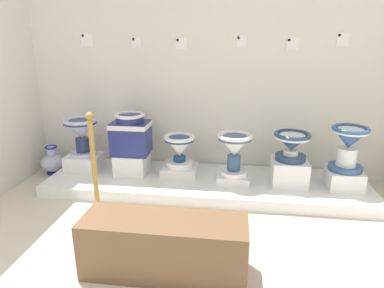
{
  "coord_description": "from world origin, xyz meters",
  "views": [
    {
      "loc": [
        2.33,
        -0.87,
        1.52
      ],
      "look_at": [
        1.89,
        2.34,
        0.49
      ],
      "focal_mm": 31.13,
      "sensor_mm": 36.0,
      "label": 1
    }
  ],
  "objects_px": {
    "antique_toilet_broad_patterned": "(179,147)",
    "plinth_block_leftmost": "(289,172)",
    "info_placard_fifth": "(293,44)",
    "plinth_block_rightmost": "(133,163)",
    "plinth_block_tall_cobalt": "(343,178)",
    "plinth_block_broad_patterned": "(180,170)",
    "antique_toilet_central_ornate": "(234,148)",
    "info_placard_third": "(181,43)",
    "decorative_vase_companion": "(53,162)",
    "antique_toilet_rightmost": "(131,133)",
    "stanchion_post_near_left": "(97,195)",
    "plinth_block_central_ornate": "(233,178)",
    "info_placard_sixth": "(343,39)",
    "info_placard_fourth": "(241,41)",
    "plinth_block_squat_floral": "(85,162)",
    "museum_bench": "(165,246)",
    "antique_toilet_squat_floral": "(81,130)",
    "antique_toilet_tall_cobalt": "(349,143)",
    "info_placard_first": "(87,40)",
    "info_placard_second": "(137,42)",
    "antique_toilet_leftmost": "(292,143)"
  },
  "relations": [
    {
      "from": "antique_toilet_squat_floral",
      "to": "plinth_block_broad_patterned",
      "type": "bearing_deg",
      "value": -0.5
    },
    {
      "from": "plinth_block_tall_cobalt",
      "to": "plinth_block_broad_patterned",
      "type": "bearing_deg",
      "value": 176.69
    },
    {
      "from": "antique_toilet_broad_patterned",
      "to": "plinth_block_leftmost",
      "type": "height_order",
      "value": "antique_toilet_broad_patterned"
    },
    {
      "from": "antique_toilet_central_ornate",
      "to": "stanchion_post_near_left",
      "type": "height_order",
      "value": "stanchion_post_near_left"
    },
    {
      "from": "info_placard_fourth",
      "to": "info_placard_sixth",
      "type": "relative_size",
      "value": 0.93
    },
    {
      "from": "antique_toilet_central_ornate",
      "to": "info_placard_fourth",
      "type": "distance_m",
      "value": 1.13
    },
    {
      "from": "plinth_block_leftmost",
      "to": "antique_toilet_tall_cobalt",
      "type": "height_order",
      "value": "antique_toilet_tall_cobalt"
    },
    {
      "from": "decorative_vase_companion",
      "to": "museum_bench",
      "type": "xyz_separation_m",
      "value": [
        1.66,
        -1.52,
        0.06
      ]
    },
    {
      "from": "plinth_block_broad_patterned",
      "to": "decorative_vase_companion",
      "type": "bearing_deg",
      "value": 175.54
    },
    {
      "from": "plinth_block_tall_cobalt",
      "to": "museum_bench",
      "type": "relative_size",
      "value": 0.31
    },
    {
      "from": "plinth_block_rightmost",
      "to": "plinth_block_broad_patterned",
      "type": "height_order",
      "value": "plinth_block_rightmost"
    },
    {
      "from": "antique_toilet_rightmost",
      "to": "info_placard_sixth",
      "type": "height_order",
      "value": "info_placard_sixth"
    },
    {
      "from": "antique_toilet_tall_cobalt",
      "to": "info_placard_second",
      "type": "relative_size",
      "value": 3.76
    },
    {
      "from": "plinth_block_leftmost",
      "to": "info_placard_first",
      "type": "height_order",
      "value": "info_placard_first"
    },
    {
      "from": "plinth_block_rightmost",
      "to": "info_placard_fifth",
      "type": "relative_size",
      "value": 2.72
    },
    {
      "from": "antique_toilet_central_ornate",
      "to": "info_placard_second",
      "type": "xyz_separation_m",
      "value": [
        -1.1,
        0.52,
        0.99
      ]
    },
    {
      "from": "info_placard_third",
      "to": "antique_toilet_central_ornate",
      "type": "bearing_deg",
      "value": -40.39
    },
    {
      "from": "info_placard_sixth",
      "to": "museum_bench",
      "type": "height_order",
      "value": "info_placard_sixth"
    },
    {
      "from": "plinth_block_central_ornate",
      "to": "info_placard_second",
      "type": "relative_size",
      "value": 2.82
    },
    {
      "from": "antique_toilet_squat_floral",
      "to": "info_placard_first",
      "type": "bearing_deg",
      "value": 92.43
    },
    {
      "from": "antique_toilet_tall_cobalt",
      "to": "stanchion_post_near_left",
      "type": "xyz_separation_m",
      "value": [
        -2.2,
        -0.78,
        -0.31
      ]
    },
    {
      "from": "plinth_block_broad_patterned",
      "to": "info_placard_fourth",
      "type": "height_order",
      "value": "info_placard_fourth"
    },
    {
      "from": "antique_toilet_broad_patterned",
      "to": "plinth_block_leftmost",
      "type": "xyz_separation_m",
      "value": [
        1.12,
        -0.08,
        -0.18
      ]
    },
    {
      "from": "antique_toilet_rightmost",
      "to": "plinth_block_tall_cobalt",
      "type": "distance_m",
      "value": 2.19
    },
    {
      "from": "antique_toilet_central_ornate",
      "to": "antique_toilet_tall_cobalt",
      "type": "distance_m",
      "value": 1.08
    },
    {
      "from": "plinth_block_squat_floral",
      "to": "museum_bench",
      "type": "relative_size",
      "value": 0.34
    },
    {
      "from": "antique_toilet_squat_floral",
      "to": "plinth_block_broad_patterned",
      "type": "height_order",
      "value": "antique_toilet_squat_floral"
    },
    {
      "from": "plinth_block_tall_cobalt",
      "to": "info_placard_fourth",
      "type": "xyz_separation_m",
      "value": [
        -1.04,
        0.49,
        1.28
      ]
    },
    {
      "from": "antique_toilet_broad_patterned",
      "to": "info_placard_third",
      "type": "bearing_deg",
      "value": 95.37
    },
    {
      "from": "decorative_vase_companion",
      "to": "stanchion_post_near_left",
      "type": "bearing_deg",
      "value": -45.57
    },
    {
      "from": "plinth_block_broad_patterned",
      "to": "info_placard_first",
      "type": "relative_size",
      "value": 2.42
    },
    {
      "from": "museum_bench",
      "to": "info_placard_fourth",
      "type": "bearing_deg",
      "value": 75.57
    },
    {
      "from": "plinth_block_tall_cobalt",
      "to": "info_placard_first",
      "type": "relative_size",
      "value": 2.19
    },
    {
      "from": "antique_toilet_squat_floral",
      "to": "info_placard_fourth",
      "type": "relative_size",
      "value": 3.34
    },
    {
      "from": "plinth_block_rightmost",
      "to": "antique_toilet_broad_patterned",
      "type": "distance_m",
      "value": 0.55
    },
    {
      "from": "antique_toilet_tall_cobalt",
      "to": "info_placard_sixth",
      "type": "height_order",
      "value": "info_placard_sixth"
    },
    {
      "from": "antique_toilet_rightmost",
      "to": "stanchion_post_near_left",
      "type": "bearing_deg",
      "value": -92.56
    },
    {
      "from": "antique_toilet_squat_floral",
      "to": "info_placard_sixth",
      "type": "distance_m",
      "value": 2.87
    },
    {
      "from": "antique_toilet_central_ornate",
      "to": "info_placard_third",
      "type": "distance_m",
      "value": 1.26
    },
    {
      "from": "plinth_block_squat_floral",
      "to": "antique_toilet_leftmost",
      "type": "bearing_deg",
      "value": -2.26
    },
    {
      "from": "plinth_block_central_ornate",
      "to": "plinth_block_tall_cobalt",
      "type": "relative_size",
      "value": 0.96
    },
    {
      "from": "plinth_block_rightmost",
      "to": "stanchion_post_near_left",
      "type": "xyz_separation_m",
      "value": [
        -0.04,
        -0.86,
        0.03
      ]
    },
    {
      "from": "decorative_vase_companion",
      "to": "info_placard_second",
      "type": "bearing_deg",
      "value": 15.26
    },
    {
      "from": "antique_toilet_tall_cobalt",
      "to": "plinth_block_tall_cobalt",
      "type": "bearing_deg",
      "value": -90.0
    },
    {
      "from": "plinth_block_leftmost",
      "to": "museum_bench",
      "type": "bearing_deg",
      "value": -126.59
    },
    {
      "from": "plinth_block_tall_cobalt",
      "to": "info_placard_sixth",
      "type": "xyz_separation_m",
      "value": [
        -0.04,
        0.49,
        1.3
      ]
    },
    {
      "from": "info_placard_fifth",
      "to": "plinth_block_rightmost",
      "type": "bearing_deg",
      "value": -166.24
    },
    {
      "from": "antique_toilet_rightmost",
      "to": "info_placard_sixth",
      "type": "relative_size",
      "value": 3.26
    },
    {
      "from": "info_placard_sixth",
      "to": "info_placard_third",
      "type": "bearing_deg",
      "value": -180.0
    },
    {
      "from": "info_placard_first",
      "to": "info_placard_third",
      "type": "relative_size",
      "value": 1.25
    }
  ]
}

